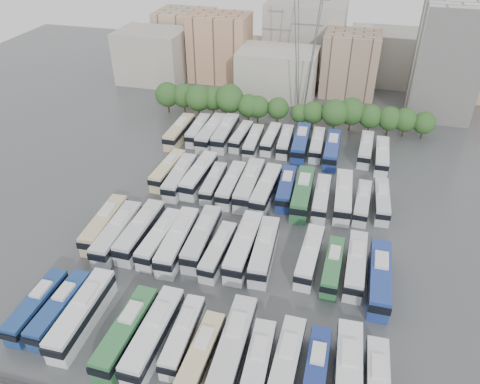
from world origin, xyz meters
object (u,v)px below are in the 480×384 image
(bus_r0_s2, at_px, (82,314))
(bus_r1_s12, at_px, (356,264))
(bus_r1_s6, at_px, (218,251))
(bus_r3_s1, at_px, (198,130))
(bus_r3_s13, at_px, (382,156))
(bus_r2_s4, at_px, (214,183))
(bus_r2_s11, at_px, (343,196))
(bus_r3_s5, at_px, (253,141))
(bus_r1_s2, at_px, (140,231))
(bus_r1_s11, at_px, (333,266))
(bus_r0_s7, at_px, (201,357))
(bus_r2_s6, at_px, (249,184))
(bus_r1_s10, at_px, (310,256))
(bus_r1_s0, at_px, (105,224))
(bus_r0_s9, at_px, (257,368))
(bus_r3_s6, at_px, (271,139))
(bus_r0_s4, at_px, (127,332))
(bus_r0_s11, at_px, (316,373))
(bus_r3_s10, at_px, (332,149))
(bus_r0_s12, at_px, (348,377))
(bus_r1_s1, at_px, (118,233))
(bus_r3_s8, at_px, (301,143))
(bus_r3_s4, at_px, (241,136))
(bus_r1_s4, at_px, (178,241))
(bus_r3_s7, at_px, (285,141))
(bus_r2_s12, at_px, (362,202))
(bus_r2_s8, at_px, (286,188))
(bus_r1_s3, at_px, (160,238))
(bus_r0_s8, at_px, (233,346))
(bus_r3_s3, at_px, (225,133))
(electricity_pylon, at_px, (306,36))
(bus_r3_s2, at_px, (211,132))
(bus_r2_s9, at_px, (303,193))
(bus_r2_s10, at_px, (321,197))
(bus_r3_s9, at_px, (317,144))
(bus_r3_s12, at_px, (366,149))
(bus_r0_s5, at_px, (154,334))
(bus_r0_s10, at_px, (285,367))
(bus_r2_s2, at_px, (180,177))
(bus_r1_s7, at_px, (244,246))
(bus_r1_s8, at_px, (264,250))
(bus_r2_s7, at_px, (266,189))
(bus_r0_s0, at_px, (37,306))

(bus_r0_s2, bearing_deg, bus_r1_s12, 27.93)
(bus_r1_s6, relative_size, bus_r3_s1, 0.97)
(bus_r3_s13, bearing_deg, bus_r2_s4, -148.68)
(bus_r2_s11, xyz_separation_m, bus_r3_s5, (-19.92, 16.42, -0.26))
(bus_r1_s2, height_order, bus_r1_s11, bus_r1_s2)
(bus_r0_s7, distance_m, bus_r2_s6, 37.02)
(bus_r1_s10, bearing_deg, bus_r1_s0, -176.09)
(bus_r0_s9, xyz_separation_m, bus_r2_s6, (-9.91, 36.75, 0.27))
(bus_r1_s0, relative_size, bus_r3_s6, 1.16)
(bus_r0_s4, bearing_deg, bus_r0_s11, 2.59)
(bus_r3_s10, bearing_deg, bus_r0_s12, -83.33)
(bus_r1_s1, distance_m, bus_r3_s8, 43.89)
(bus_r2_s4, xyz_separation_m, bus_r3_s4, (0.11, 19.62, -0.02))
(bus_r1_s4, bearing_deg, bus_r3_s7, 73.03)
(bus_r1_s1, height_order, bus_r3_s7, bus_r1_s1)
(bus_r0_s4, bearing_deg, bus_r0_s12, 2.78)
(bus_r2_s12, bearing_deg, bus_r0_s9, -103.19)
(bus_r2_s8, bearing_deg, bus_r3_s6, 106.78)
(bus_r1_s3, distance_m, bus_r3_s6, 38.83)
(bus_r0_s8, bearing_deg, bus_r1_s3, 133.77)
(bus_r0_s9, bearing_deg, bus_r1_s2, 138.11)
(bus_r0_s11, bearing_deg, bus_r1_s12, 79.96)
(bus_r0_s4, height_order, bus_r3_s8, bus_r3_s8)
(bus_r1_s1, distance_m, bus_r3_s3, 38.33)
(electricity_pylon, height_order, bus_r0_s9, electricity_pylon)
(bus_r2_s4, bearing_deg, bus_r3_s7, 62.04)
(bus_r2_s11, bearing_deg, bus_r2_s12, -12.44)
(bus_r1_s1, distance_m, bus_r3_s2, 37.19)
(bus_r2_s9, distance_m, bus_r3_s1, 32.63)
(bus_r0_s9, bearing_deg, bus_r2_s10, 82.95)
(bus_r2_s10, height_order, bus_r3_s9, bus_r2_s10)
(bus_r3_s12, bearing_deg, electricity_pylon, 132.67)
(bus_r0_s5, height_order, bus_r3_s7, bus_r0_s5)
(bus_r0_s2, height_order, bus_r2_s10, bus_r0_s2)
(bus_r1_s4, distance_m, bus_r3_s10, 40.76)
(bus_r1_s3, bearing_deg, bus_r1_s6, -0.08)
(bus_r3_s1, height_order, bus_r3_s5, bus_r3_s1)
(bus_r1_s3, relative_size, bus_r2_s6, 0.89)
(bus_r0_s10, relative_size, bus_r1_s6, 1.10)
(bus_r1_s2, distance_m, bus_r3_s13, 50.46)
(bus_r0_s8, relative_size, bus_r2_s8, 1.15)
(bus_r2_s6, xyz_separation_m, bus_r3_s5, (-3.27, 17.05, -0.33))
(bus_r2_s6, bearing_deg, bus_r0_s2, -111.52)
(bus_r2_s2, relative_size, bus_r3_s13, 1.07)
(bus_r1_s7, bearing_deg, bus_r3_s12, 65.76)
(bus_r2_s4, height_order, bus_r3_s3, bus_r3_s3)
(bus_r1_s8, distance_m, bus_r3_s4, 38.20)
(bus_r2_s7, bearing_deg, bus_r1_s8, -76.77)
(bus_r0_s7, height_order, bus_r1_s1, bus_r1_s1)
(bus_r0_s0, xyz_separation_m, bus_r3_s4, (13.30, 53.90, -0.09))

